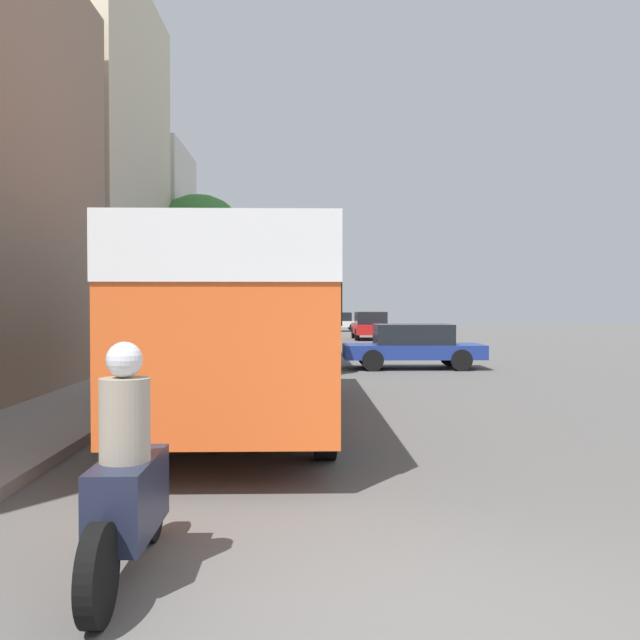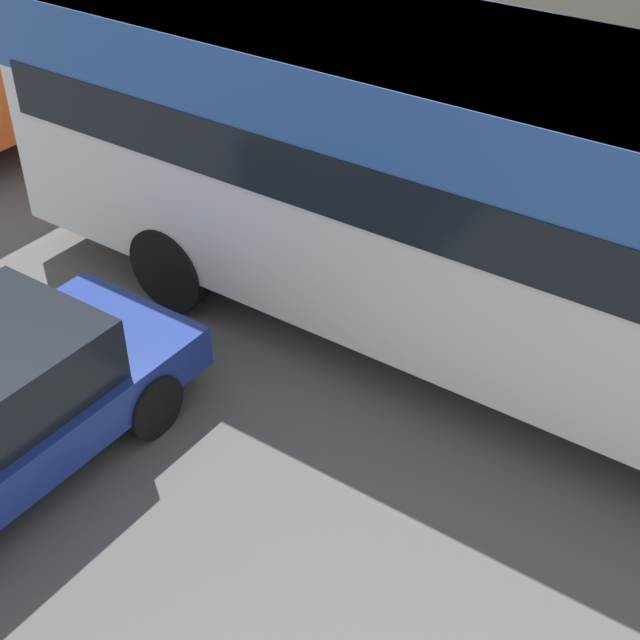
{
  "view_description": "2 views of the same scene",
  "coord_description": "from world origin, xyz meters",
  "views": [
    {
      "loc": [
        -0.97,
        -4.27,
        2.0
      ],
      "look_at": [
        -0.31,
        20.98,
        1.41
      ],
      "focal_mm": 40.0,
      "sensor_mm": 36.0,
      "label": 1
    },
    {
      "loc": [
        5.34,
        23.05,
        5.81
      ],
      "look_at": [
        0.13,
        19.42,
        1.19
      ],
      "focal_mm": 50.0,
      "sensor_mm": 36.0,
      "label": 2
    }
  ],
  "objects": [
    {
      "name": "bus_following",
      "position": [
        -1.7,
        20.51,
        2.07
      ],
      "size": [
        2.62,
        11.51,
        3.19
      ],
      "color": "silver",
      "rests_on": "ground_plane"
    },
    {
      "name": "pedestrian_near_curb",
      "position": [
        -4.47,
        10.79,
        1.09
      ],
      "size": [
        0.35,
        0.35,
        1.82
      ],
      "color": "#232838",
      "rests_on": "sidewalk"
    },
    {
      "name": "pedestrian_walking_away",
      "position": [
        -5.29,
        16.66,
        1.03
      ],
      "size": [
        0.38,
        0.38,
        1.73
      ],
      "color": "#232838",
      "rests_on": "sidewalk"
    }
  ]
}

